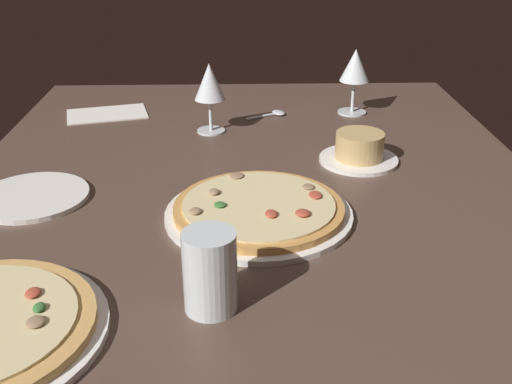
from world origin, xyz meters
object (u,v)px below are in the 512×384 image
(wine_glass_far, at_px, (210,85))
(wine_glass_near, at_px, (355,68))
(water_glass, at_px, (210,275))
(pizza_main, at_px, (259,210))
(paper_menu, at_px, (107,114))
(ramekin_on_saucer, at_px, (359,150))
(side_plate, at_px, (32,197))
(spoon, at_px, (274,114))

(wine_glass_far, bearing_deg, wine_glass_near, 110.03)
(wine_glass_far, relative_size, water_glass, 1.43)
(pizza_main, xyz_separation_m, water_glass, (0.25, -0.07, 0.04))
(paper_menu, bearing_deg, pizza_main, 18.73)
(ramekin_on_saucer, relative_size, side_plate, 0.80)
(pizza_main, xyz_separation_m, paper_menu, (-0.55, -0.36, -0.01))
(wine_glass_far, bearing_deg, ramekin_on_saucer, 58.66)
(pizza_main, distance_m, paper_menu, 0.66)
(pizza_main, distance_m, water_glass, 0.26)
(water_glass, distance_m, spoon, 0.79)
(paper_menu, bearing_deg, spoon, 73.05)
(wine_glass_near, bearing_deg, ramekin_on_saucer, -7.37)
(spoon, bearing_deg, pizza_main, -5.95)
(spoon, bearing_deg, paper_menu, -92.64)
(wine_glass_near, relative_size, paper_menu, 0.83)
(wine_glass_near, height_order, spoon, wine_glass_near)
(wine_glass_near, height_order, side_plate, wine_glass_near)
(spoon, bearing_deg, water_glass, -9.13)
(ramekin_on_saucer, distance_m, wine_glass_near, 0.33)
(pizza_main, relative_size, paper_menu, 1.64)
(ramekin_on_saucer, xyz_separation_m, wine_glass_far, (-0.19, -0.31, 0.08))
(ramekin_on_saucer, distance_m, wine_glass_far, 0.37)
(side_plate, distance_m, paper_menu, 0.47)
(wine_glass_near, distance_m, side_plate, 0.81)
(pizza_main, height_order, wine_glass_near, wine_glass_near)
(spoon, bearing_deg, side_plate, -45.18)
(ramekin_on_saucer, height_order, water_glass, water_glass)
(ramekin_on_saucer, relative_size, paper_menu, 0.83)
(water_glass, relative_size, paper_menu, 0.58)
(wine_glass_far, height_order, spoon, wine_glass_far)
(ramekin_on_saucer, height_order, wine_glass_near, wine_glass_near)
(water_glass, height_order, side_plate, water_glass)
(wine_glass_far, bearing_deg, side_plate, -41.79)
(wine_glass_near, xyz_separation_m, spoon, (0.01, -0.19, -0.11))
(pizza_main, bearing_deg, wine_glass_near, 155.34)
(wine_glass_near, bearing_deg, spoon, -85.79)
(wine_glass_far, bearing_deg, paper_menu, -116.51)
(pizza_main, relative_size, spoon, 3.04)
(water_glass, bearing_deg, paper_menu, -160.20)
(pizza_main, bearing_deg, paper_menu, -146.95)
(ramekin_on_saucer, bearing_deg, wine_glass_near, 172.63)
(water_glass, xyz_separation_m, paper_menu, (-0.80, -0.29, -0.05))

